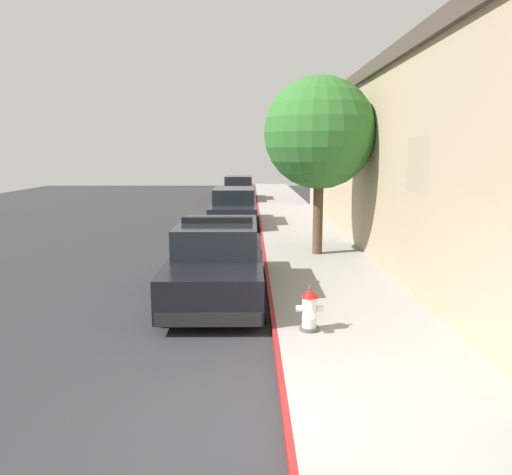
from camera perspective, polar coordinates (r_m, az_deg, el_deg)
ground_plane at (r=15.75m, az=-15.87°, el=-1.87°), size 28.96×60.00×0.20m
sidewalk_pavement at (r=15.27m, az=6.38°, el=-1.25°), size 2.86×60.00×0.14m
curb_painted_edge at (r=15.16m, az=0.86°, el=-1.27°), size 0.08×60.00×0.14m
storefront_building at (r=17.02m, az=20.60°, el=8.26°), size 5.86×22.33×5.40m
police_cruiser at (r=10.34m, az=-4.50°, el=-2.80°), size 1.94×4.84×1.68m
parked_car_silver_ahead at (r=20.14m, az=-2.57°, el=3.43°), size 1.94×4.84×1.56m
parked_car_dark_far at (r=30.59m, az=-2.05°, el=5.66°), size 1.94×4.84×1.56m
fire_hydrant at (r=8.06m, az=6.27°, el=-8.38°), size 0.44×0.40×0.76m
street_tree at (r=13.87m, az=7.45°, el=11.95°), size 3.08×3.08×4.94m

